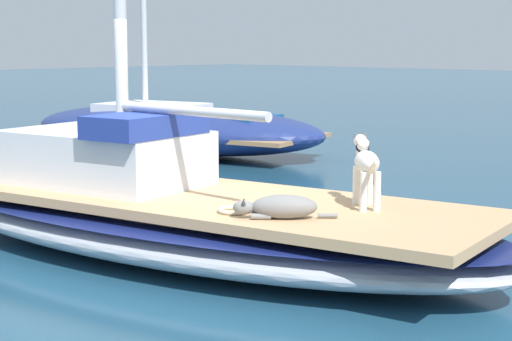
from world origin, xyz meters
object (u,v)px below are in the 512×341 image
Objects in this scene: dog_white at (366,164)px; dog_grey at (280,207)px; deck_winch at (373,191)px; moored_boat_starboard_side at (173,127)px; coiled_rope at (234,210)px; sailboat_main at (188,223)px.

dog_white reaches higher than dog_grey.
deck_winch is at bearing 23.14° from dog_white.
dog_white is 9.55m from moored_boat_starboard_side.
coiled_rope is (-0.09, 0.50, -0.08)m from dog_grey.
dog_grey is 2.36× the size of coiled_rope.
dog_grey reaches higher than deck_winch.
dog_grey is at bearing 176.21° from deck_winch.
moored_boat_starboard_side is at bearing 52.54° from coiled_rope.
moored_boat_starboard_side reaches higher than sailboat_main.
dog_white is 0.10× the size of moored_boat_starboard_side.
sailboat_main is 2.00m from deck_winch.
sailboat_main is 8.45m from moored_boat_starboard_side.
coiled_rope is at bearing 157.31° from deck_winch.
deck_winch is (1.03, -1.67, 0.42)m from sailboat_main.
dog_white reaches higher than coiled_rope.
dog_grey is 1.32m from deck_winch.
dog_grey reaches higher than coiled_rope.
coiled_rope is at bearing 100.20° from dog_grey.
dog_grey is (-0.98, 0.23, -0.32)m from dog_white.
sailboat_main is 0.99× the size of moored_boat_starboard_side.
sailboat_main is at bearing 121.69° from deck_winch.
dog_grey is 0.10× the size of moored_boat_starboard_side.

